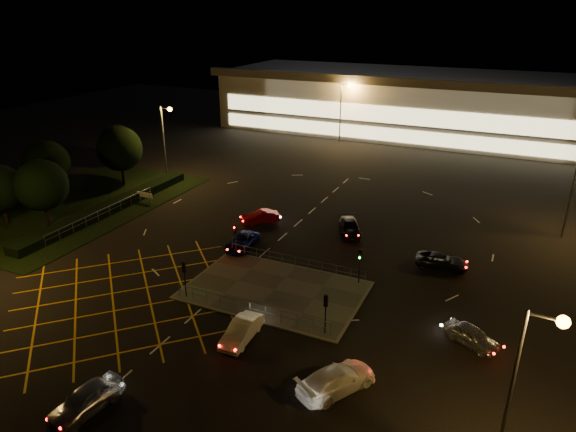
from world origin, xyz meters
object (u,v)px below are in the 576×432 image
at_px(car_queue_white, 242,331).
at_px(car_right_silver, 472,336).
at_px(signal_nw, 235,234).
at_px(car_east_grey, 442,261).
at_px(car_near_silver, 86,400).
at_px(car_circ_red, 260,217).
at_px(car_far_dkgrey, 350,227).
at_px(signal_sw, 184,272).
at_px(signal_ne, 360,259).
at_px(car_left_blue, 242,242).
at_px(car_approach_white, 337,379).
at_px(signal_se, 326,306).

bearing_deg(car_queue_white, car_right_silver, 20.66).
distance_m(signal_nw, car_east_grey, 18.98).
bearing_deg(car_east_grey, car_right_silver, -164.31).
bearing_deg(car_near_silver, car_circ_red, 105.27).
xyz_separation_m(car_far_dkgrey, car_east_grey, (9.97, -3.73, -0.06)).
height_order(signal_sw, signal_ne, same).
xyz_separation_m(car_near_silver, car_right_silver, (19.60, 16.08, -0.11)).
height_order(signal_sw, car_east_grey, signal_sw).
height_order(car_queue_white, car_circ_red, car_queue_white).
xyz_separation_m(signal_ne, car_right_silver, (9.66, -4.73, -1.69)).
height_order(car_far_dkgrey, car_right_silver, car_far_dkgrey).
relative_size(car_left_blue, car_approach_white, 0.88).
bearing_deg(car_far_dkgrey, signal_nw, -154.95).
relative_size(signal_sw, car_approach_white, 0.59).
bearing_deg(signal_se, car_approach_white, 117.95).
bearing_deg(car_right_silver, car_left_blue, 101.09).
bearing_deg(car_east_grey, signal_ne, 132.04).
xyz_separation_m(signal_se, car_approach_white, (2.68, -5.06, -1.59)).
xyz_separation_m(signal_sw, car_east_grey, (17.91, 14.02, -1.72)).
height_order(car_left_blue, car_approach_white, car_approach_white).
height_order(car_circ_red, car_approach_white, car_approach_white).
xyz_separation_m(signal_se, car_queue_white, (-5.15, -3.01, -1.65)).
relative_size(signal_sw, signal_nw, 1.00).
height_order(car_right_silver, car_east_grey, car_right_silver).
bearing_deg(car_queue_white, car_east_grey, 54.71).
bearing_deg(car_approach_white, car_queue_white, 15.97).
distance_m(signal_se, signal_ne, 7.99).
height_order(signal_nw, car_circ_red, signal_nw).
distance_m(signal_se, signal_nw, 14.41).
bearing_deg(signal_sw, signal_se, -180.00).
distance_m(car_right_silver, car_east_grey, 11.39).
bearing_deg(signal_sw, car_circ_red, -83.83).
distance_m(signal_se, car_right_silver, 10.33).
bearing_deg(car_far_dkgrey, signal_se, -102.91).
relative_size(car_near_silver, car_approach_white, 0.87).
relative_size(signal_nw, car_near_silver, 0.68).
relative_size(car_queue_white, car_right_silver, 1.09).
bearing_deg(signal_se, signal_ne, -90.00).
bearing_deg(car_queue_white, signal_ne, 62.62).
bearing_deg(car_approach_white, signal_se, -31.41).
xyz_separation_m(signal_sw, car_left_blue, (-0.48, 9.99, -1.71)).
height_order(signal_se, car_far_dkgrey, signal_se).
distance_m(signal_se, car_near_silver, 16.30).
distance_m(signal_ne, car_left_blue, 12.75).
distance_m(signal_sw, car_left_blue, 10.15).
xyz_separation_m(car_near_silver, car_far_dkgrey, (5.89, 30.56, -0.09)).
xyz_separation_m(signal_sw, car_near_silver, (2.06, -12.82, -1.58)).
bearing_deg(car_right_silver, car_approach_white, 168.00).
relative_size(car_queue_white, car_far_dkgrey, 0.90).
height_order(signal_nw, signal_ne, same).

